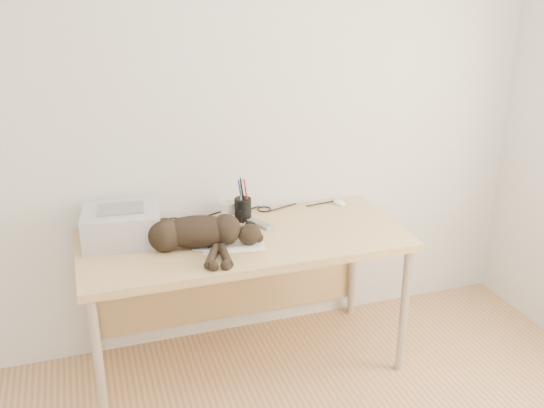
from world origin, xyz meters
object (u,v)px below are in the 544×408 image
object	(u,v)px
mug	(227,209)
pen_cup	(243,209)
mouse	(340,201)
cat	(193,234)
desk	(240,254)
printer	(122,225)

from	to	relation	value
mug	pen_cup	world-z (taller)	pen_cup
mouse	mug	bearing A→B (deg)	175.61
pen_cup	cat	bearing A→B (deg)	-140.71
cat	pen_cup	world-z (taller)	pen_cup
desk	mug	world-z (taller)	mug
printer	mouse	bearing A→B (deg)	6.10
pen_cup	mouse	size ratio (longest dim) A/B	2.12
mug	cat	bearing A→B (deg)	-127.23
printer	mug	size ratio (longest dim) A/B	4.27
cat	printer	bearing A→B (deg)	160.69
printer	cat	xyz separation A→B (m)	(0.31, -0.19, -0.01)
printer	cat	size ratio (longest dim) A/B	0.55
mug	pen_cup	size ratio (longest dim) A/B	0.41
desk	cat	world-z (taller)	cat
printer	mug	xyz separation A→B (m)	(0.56, 0.14, -0.04)
desk	pen_cup	xyz separation A→B (m)	(0.05, 0.13, 0.20)
desk	pen_cup	distance (m)	0.24
desk	printer	world-z (taller)	printer
mug	pen_cup	xyz separation A→B (m)	(0.07, -0.07, 0.02)
desk	mouse	xyz separation A→B (m)	(0.63, 0.18, 0.15)
printer	pen_cup	distance (m)	0.63
printer	mug	bearing A→B (deg)	13.88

